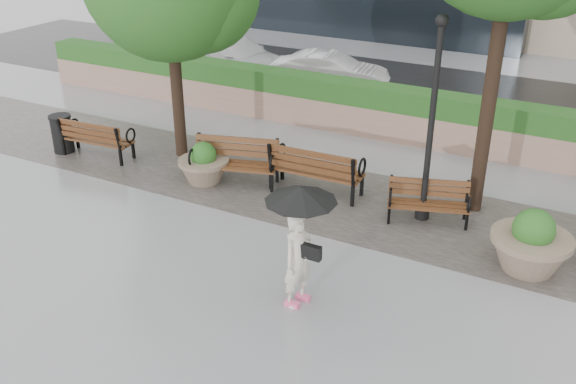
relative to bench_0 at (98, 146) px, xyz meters
The scene contains 15 objects.
ground 6.81m from the bench_0, 20.39° to the right, with size 100.00×100.00×0.00m, color gray.
cobble_strip 6.42m from the bench_0, ahead, with size 28.00×3.20×0.01m, color #383330.
hedge_wall 7.89m from the bench_0, 35.95° to the left, with size 24.00×0.80×1.35m.
asphalt_street 10.74m from the bench_0, 53.51° to the left, with size 40.00×7.00×0.00m, color black.
bench_0 is the anchor object (origin of this frame).
bench_1 3.77m from the bench_0, ahead, with size 2.02×1.26×1.02m.
bench_2 5.59m from the bench_0, ahead, with size 2.03×0.87×1.07m.
bench_3 8.08m from the bench_0, ahead, with size 1.67×1.08×0.84m.
planter_left 3.10m from the bench_0, ahead, with size 1.13×1.13×0.95m.
planter_right 10.13m from the bench_0, ahead, with size 1.38×1.38×1.16m.
trash_bin 1.02m from the bench_0, behind, with size 0.54×0.54×0.90m, color black.
lamppost 8.10m from the bench_0, ahead, with size 0.28×0.28×4.03m.
car_left 7.73m from the bench_0, 96.80° to the left, with size 1.86×4.57×1.33m, color silver.
car_right 8.03m from the bench_0, 70.21° to the left, with size 1.30×3.72×1.23m, color silver.
pedestrian 7.73m from the bench_0, 23.28° to the right, with size 1.12×1.12×2.05m.
Camera 1 is at (4.50, -8.25, 6.14)m, focal length 40.00 mm.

